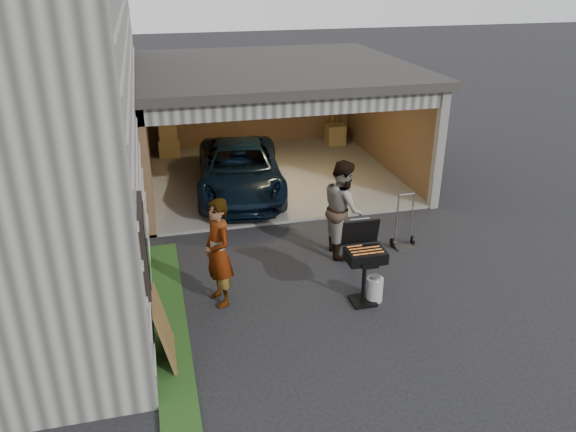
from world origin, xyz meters
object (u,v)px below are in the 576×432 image
object	(u,v)px
minivan	(240,172)
hand_truck	(404,237)
bbq_grill	(365,257)
woman	(218,253)
plywood_panel	(165,329)
man	(343,208)
propane_tank	(374,289)

from	to	relation	value
minivan	hand_truck	world-z (taller)	minivan
bbq_grill	hand_truck	distance (m)	2.31
woman	plywood_panel	xyz separation A→B (m)	(-0.94, -1.30, -0.41)
minivan	hand_truck	size ratio (longest dim) A/B	3.73
man	hand_truck	bearing A→B (deg)	-90.17
minivan	hand_truck	distance (m)	4.44
plywood_panel	hand_truck	distance (m)	5.31
propane_tank	plywood_panel	bearing A→B (deg)	-168.14
man	propane_tank	xyz separation A→B (m)	(-0.02, -1.77, -0.73)
man	hand_truck	world-z (taller)	man
plywood_panel	hand_truck	bearing A→B (deg)	26.71
woman	propane_tank	size ratio (longest dim) A/B	4.38
man	hand_truck	size ratio (longest dim) A/B	1.65
man	minivan	bearing A→B (deg)	27.05
hand_truck	minivan	bearing A→B (deg)	126.06
man	bbq_grill	bearing A→B (deg)	177.09
woman	hand_truck	distance (m)	4.01
minivan	propane_tank	size ratio (longest dim) A/B	10.11
propane_tank	woman	bearing A→B (deg)	166.93
minivan	plywood_panel	size ratio (longest dim) A/B	4.10
man	propane_tank	bearing A→B (deg)	-176.19
woman	plywood_panel	bearing A→B (deg)	-52.73
woman	plywood_panel	world-z (taller)	woman
minivan	plywood_panel	distance (m)	6.25
woman	bbq_grill	world-z (taller)	woman
minivan	propane_tank	bearing A→B (deg)	-68.03
minivan	plywood_panel	xyz separation A→B (m)	(-2.06, -5.90, -0.08)
bbq_grill	hand_truck	size ratio (longest dim) A/B	1.22
minivan	bbq_grill	size ratio (longest dim) A/B	3.05
minivan	woman	xyz separation A→B (m)	(-1.11, -4.59, 0.33)
man	bbq_grill	distance (m)	1.77
woman	bbq_grill	xyz separation A→B (m)	(2.30, -0.56, -0.09)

